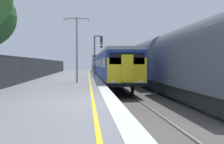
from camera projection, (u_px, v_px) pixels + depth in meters
ground at (171, 117)px, 11.15m from camera, size 17.40×110.00×1.21m
commuter_train_at_platform at (103, 65)px, 49.70m from camera, size 2.83×61.36×3.81m
freight_train_adjacent_track at (165, 61)px, 24.70m from camera, size 2.60×27.68×4.87m
signal_gantry at (97, 51)px, 35.71m from camera, size 1.10×0.24×4.93m
speed_limit_sign at (95, 62)px, 31.47m from camera, size 0.59×0.08×2.59m
platform_lamp_mid at (77, 44)px, 22.01m from camera, size 2.00×0.20×5.00m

